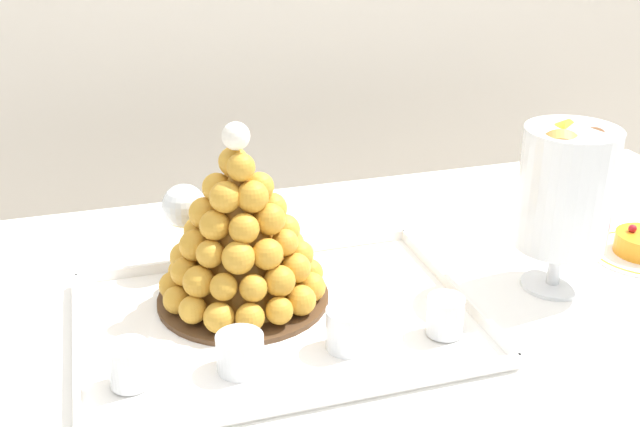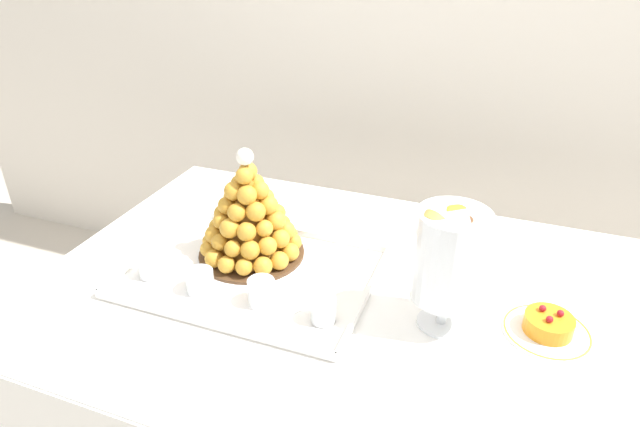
% 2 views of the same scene
% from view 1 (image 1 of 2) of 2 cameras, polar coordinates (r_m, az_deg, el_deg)
% --- Properties ---
extents(buffet_table, '(1.47, 0.96, 0.78)m').
position_cam_1_polar(buffet_table, '(1.26, 7.99, -9.12)').
color(buffet_table, brown).
rests_on(buffet_table, ground_plane).
extents(serving_tray, '(0.57, 0.41, 0.02)m').
position_cam_1_polar(serving_tray, '(1.11, -3.18, -8.12)').
color(serving_tray, white).
rests_on(serving_tray, buffet_table).
extents(croquembouche, '(0.26, 0.26, 0.28)m').
position_cam_1_polar(croquembouche, '(1.12, -5.96, -1.72)').
color(croquembouche, '#4C331E').
rests_on(croquembouche, serving_tray).
extents(dessert_cup_left, '(0.05, 0.05, 0.06)m').
position_cam_1_polar(dessert_cup_left, '(1.00, -14.15, -11.07)').
color(dessert_cup_left, silver).
rests_on(dessert_cup_left, serving_tray).
extents(dessert_cup_mid_left, '(0.06, 0.06, 0.05)m').
position_cam_1_polar(dessert_cup_mid_left, '(1.00, -6.02, -10.46)').
color(dessert_cup_mid_left, silver).
rests_on(dessert_cup_mid_left, serving_tray).
extents(dessert_cup_centre, '(0.06, 0.06, 0.06)m').
position_cam_1_polar(dessert_cup_centre, '(1.04, 2.06, -8.77)').
color(dessert_cup_centre, silver).
rests_on(dessert_cup_centre, serving_tray).
extents(dessert_cup_mid_right, '(0.05, 0.05, 0.06)m').
position_cam_1_polar(dessert_cup_mid_right, '(1.08, 9.40, -7.68)').
color(dessert_cup_mid_right, silver).
rests_on(dessert_cup_mid_right, serving_tray).
extents(macaron_goblet, '(0.14, 0.14, 0.28)m').
position_cam_1_polar(macaron_goblet, '(1.20, 17.96, 1.67)').
color(macaron_goblet, white).
rests_on(macaron_goblet, buffet_table).
extents(wine_glass, '(0.07, 0.07, 0.15)m').
position_cam_1_polar(wine_glass, '(1.23, -10.17, 0.30)').
color(wine_glass, silver).
rests_on(wine_glass, buffet_table).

